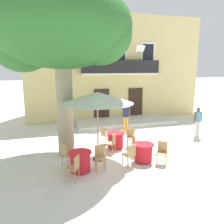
% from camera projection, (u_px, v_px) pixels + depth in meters
% --- Properties ---
extents(ground_plane, '(120.00, 120.00, 0.00)m').
position_uv_depth(ground_plane, '(132.00, 141.00, 11.88)').
color(ground_plane, silver).
extents(building_facade, '(13.00, 5.09, 7.50)m').
position_uv_depth(building_facade, '(111.00, 68.00, 17.97)').
color(building_facade, '#DBC67F').
rests_on(building_facade, ground).
extents(entrance_step_platform, '(6.66, 2.61, 0.25)m').
position_uv_depth(entrance_step_platform, '(125.00, 122.00, 15.58)').
color(entrance_step_platform, silver).
rests_on(entrance_step_platform, ground).
extents(plane_tree, '(5.89, 5.17, 7.18)m').
position_uv_depth(plane_tree, '(59.00, 29.00, 9.10)').
color(plane_tree, gray).
rests_on(plane_tree, ground).
extents(cafe_table_near_tree, '(0.86, 0.86, 0.76)m').
position_uv_depth(cafe_table_near_tree, '(143.00, 152.00, 9.24)').
color(cafe_table_near_tree, red).
rests_on(cafe_table_near_tree, ground).
extents(cafe_chair_near_tree_0, '(0.43, 0.43, 0.91)m').
position_uv_depth(cafe_chair_near_tree_0, '(136.00, 143.00, 9.92)').
color(cafe_chair_near_tree_0, tan).
rests_on(cafe_chair_near_tree_0, ground).
extents(cafe_chair_near_tree_1, '(0.50, 0.50, 0.91)m').
position_uv_depth(cafe_chair_near_tree_1, '(130.00, 154.00, 8.75)').
color(cafe_chair_near_tree_1, tan).
rests_on(cafe_chair_near_tree_1, ground).
extents(cafe_chair_near_tree_2, '(0.56, 0.56, 0.91)m').
position_uv_depth(cafe_chair_near_tree_2, '(162.00, 151.00, 9.00)').
color(cafe_chair_near_tree_2, tan).
rests_on(cafe_chair_near_tree_2, ground).
extents(cafe_table_middle, '(0.86, 0.86, 0.76)m').
position_uv_depth(cafe_table_middle, '(115.00, 140.00, 10.83)').
color(cafe_table_middle, red).
rests_on(cafe_table_middle, ground).
extents(cafe_chair_middle_0, '(0.49, 0.49, 0.91)m').
position_uv_depth(cafe_chair_middle_0, '(131.00, 137.00, 10.90)').
color(cafe_chair_middle_0, tan).
rests_on(cafe_chair_middle_0, ground).
extents(cafe_chair_middle_1, '(0.52, 0.52, 0.91)m').
position_uv_depth(cafe_chair_middle_1, '(105.00, 134.00, 11.33)').
color(cafe_chair_middle_1, tan).
rests_on(cafe_chair_middle_1, ground).
extents(cafe_chair_middle_2, '(0.56, 0.56, 0.91)m').
position_uv_depth(cafe_chair_middle_2, '(112.00, 142.00, 10.08)').
color(cafe_chair_middle_2, tan).
rests_on(cafe_chair_middle_2, ground).
extents(cafe_table_front, '(0.86, 0.86, 0.76)m').
position_uv_depth(cafe_table_front, '(80.00, 161.00, 8.37)').
color(cafe_table_front, red).
rests_on(cafe_table_front, ground).
extents(cafe_chair_front_0, '(0.44, 0.44, 0.91)m').
position_uv_depth(cafe_chair_front_0, '(100.00, 156.00, 8.56)').
color(cafe_chair_front_0, tan).
rests_on(cafe_chair_front_0, ground).
extents(cafe_chair_front_1, '(0.55, 0.55, 0.91)m').
position_uv_depth(cafe_chair_front_1, '(66.00, 153.00, 8.79)').
color(cafe_chair_front_1, tan).
rests_on(cafe_chair_front_1, ground).
extents(cafe_chair_front_2, '(0.55, 0.55, 0.91)m').
position_uv_depth(cafe_chair_front_2, '(74.00, 167.00, 7.61)').
color(cafe_chair_front_2, tan).
rests_on(cafe_chair_front_2, ground).
extents(cafe_umbrella, '(2.90, 2.90, 2.85)m').
position_uv_depth(cafe_umbrella, '(97.00, 98.00, 9.00)').
color(cafe_umbrella, '#997A56').
rests_on(cafe_umbrella, ground).
extents(ground_planter_left, '(0.42, 0.42, 0.69)m').
position_uv_depth(ground_planter_left, '(70.00, 121.00, 14.57)').
color(ground_planter_left, slate).
rests_on(ground_planter_left, ground).
extents(pedestrian_near_entrance, '(0.53, 0.40, 1.70)m').
position_uv_depth(pedestrian_near_entrance, '(126.00, 116.00, 13.49)').
color(pedestrian_near_entrance, gold).
rests_on(pedestrian_near_entrance, ground).
extents(pedestrian_mid_plaza, '(0.53, 0.33, 1.70)m').
position_uv_depth(pedestrian_mid_plaza, '(198.00, 121.00, 12.29)').
color(pedestrian_mid_plaza, silver).
rests_on(pedestrian_mid_plaza, ground).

